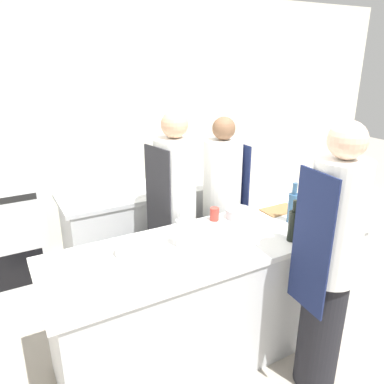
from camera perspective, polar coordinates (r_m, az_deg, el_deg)
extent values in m
plane|color=#A89E8E|center=(3.18, 3.30, -22.23)|extent=(16.00, 16.00, 0.00)
cube|color=silver|center=(4.36, -11.60, 9.95)|extent=(8.00, 0.06, 2.80)
cube|color=silver|center=(2.90, 3.48, -15.80)|extent=(2.29, 0.74, 0.88)
cube|color=white|center=(2.66, 3.69, -7.76)|extent=(2.39, 0.77, 0.04)
cube|color=silver|center=(3.87, -6.06, -6.08)|extent=(1.68, 0.59, 0.88)
cube|color=silver|center=(3.69, -6.32, 0.34)|extent=(1.75, 0.61, 0.04)
cube|color=silver|center=(4.06, -27.08, -6.01)|extent=(0.80, 0.67, 1.01)
cube|color=black|center=(3.87, -26.25, -10.99)|extent=(0.64, 0.01, 0.35)
cylinder|color=black|center=(2.79, 18.90, -19.38)|extent=(0.28, 0.28, 0.84)
cylinder|color=white|center=(2.38, 21.06, -4.25)|extent=(0.33, 0.33, 0.76)
cube|color=#19234C|center=(2.31, 17.72, -7.50)|extent=(0.04, 0.31, 0.88)
sphere|color=beige|center=(2.23, 22.64, 7.30)|extent=(0.22, 0.22, 0.22)
cylinder|color=black|center=(3.63, 4.32, -8.94)|extent=(0.29, 0.29, 0.76)
cylinder|color=white|center=(3.34, 4.64, 2.06)|extent=(0.34, 0.34, 0.70)
cube|color=#19234C|center=(3.47, 7.03, 0.93)|extent=(0.01, 0.33, 0.80)
sphere|color=brown|center=(3.23, 4.87, 9.63)|extent=(0.20, 0.20, 0.20)
cylinder|color=black|center=(3.41, -2.35, -10.57)|extent=(0.29, 0.29, 0.80)
cylinder|color=white|center=(3.10, -2.55, 1.64)|extent=(0.35, 0.35, 0.72)
cube|color=#2D2D33|center=(3.03, -5.18, -0.91)|extent=(0.08, 0.33, 0.84)
sphere|color=tan|center=(2.98, -2.70, 10.23)|extent=(0.22, 0.22, 0.22)
cylinder|color=black|center=(2.69, 15.15, -5.06)|extent=(0.07, 0.07, 0.22)
cylinder|color=black|center=(2.63, 15.45, -2.08)|extent=(0.03, 0.03, 0.08)
cylinder|color=#2D5175|center=(2.98, 15.13, -2.38)|extent=(0.08, 0.08, 0.23)
cylinder|color=#2D5175|center=(2.93, 15.41, 0.51)|extent=(0.04, 0.04, 0.09)
cylinder|color=silver|center=(2.53, -1.62, -6.27)|extent=(0.08, 0.08, 0.20)
cylinder|color=silver|center=(2.47, -1.65, -3.44)|extent=(0.03, 0.03, 0.08)
cylinder|color=#B7BABC|center=(3.00, 7.10, -3.25)|extent=(0.20, 0.20, 0.08)
cylinder|color=navy|center=(3.14, 19.51, -3.46)|extent=(0.19, 0.19, 0.05)
cylinder|color=white|center=(2.49, -9.21, -8.60)|extent=(0.21, 0.21, 0.07)
cylinder|color=#B2382D|center=(2.94, 3.45, -3.39)|extent=(0.07, 0.07, 0.10)
cube|color=olive|center=(3.21, 13.24, -2.67)|extent=(0.30, 0.18, 0.01)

